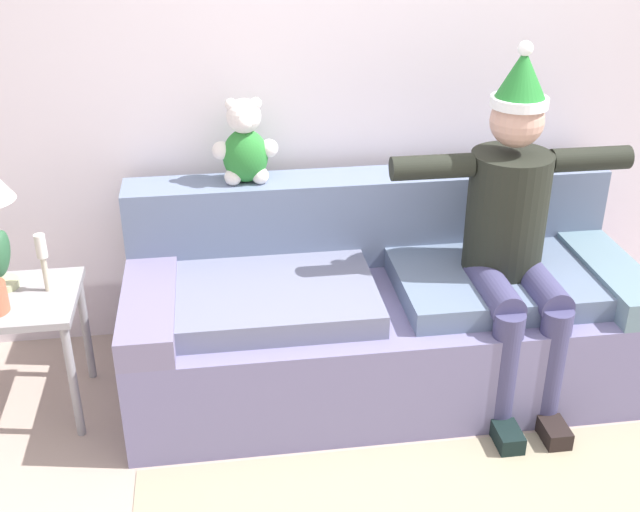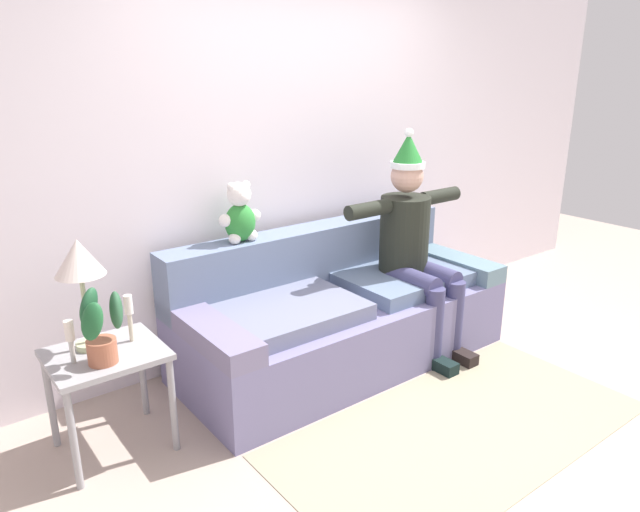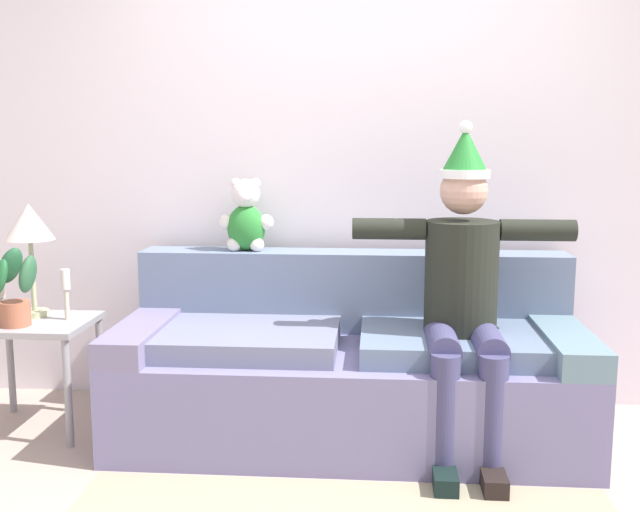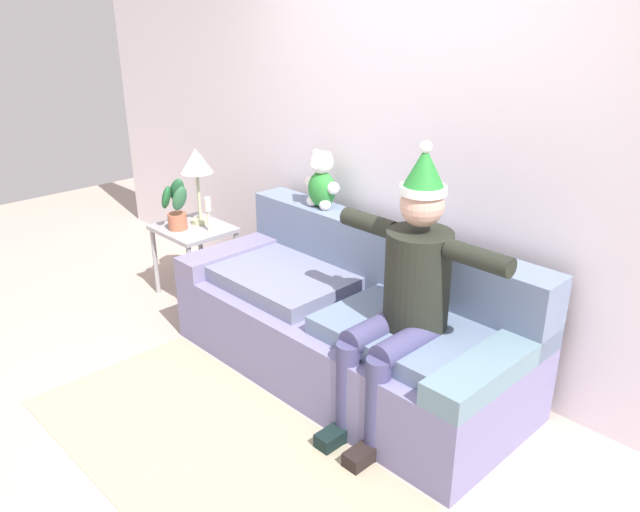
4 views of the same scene
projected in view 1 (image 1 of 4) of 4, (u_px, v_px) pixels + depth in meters
The scene contains 6 objects.
back_wall at pixel (362, 56), 3.60m from camera, with size 7.00×0.10×2.70m, color silver.
couch at pixel (379, 309), 3.58m from camera, with size 2.22×0.94×0.87m.
person_seated at pixel (514, 229), 3.29m from camera, with size 1.02×0.77×1.53m.
teddy_bear at pixel (245, 145), 3.45m from camera, with size 0.29×0.17×0.38m.
side_table at pixel (12, 316), 3.26m from camera, with size 0.55×0.48×0.56m.
candle_short at pixel (42, 255), 3.20m from camera, with size 0.04×0.04×0.25m.
Camera 1 is at (-0.70, -2.01, 2.16)m, focal length 44.48 mm.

